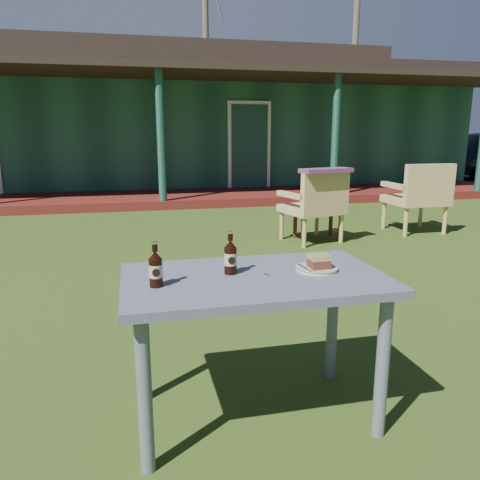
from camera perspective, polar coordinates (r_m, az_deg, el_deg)
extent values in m
plane|color=#334916|center=(3.87, -4.38, -7.61)|extent=(80.00, 80.00, 0.00)
cube|color=#1B483A|center=(13.09, -10.96, 12.58)|extent=(15.00, 6.00, 2.60)
cube|color=black|center=(13.16, -11.24, 18.90)|extent=(15.80, 6.80, 0.30)
cube|color=black|center=(13.21, -11.33, 20.63)|extent=(12.00, 3.50, 0.60)
cube|color=#5E1B16|center=(9.28, -9.66, 4.96)|extent=(15.00, 1.80, 0.16)
cube|color=black|center=(9.26, -10.25, 19.64)|extent=(15.40, 2.00, 0.12)
cylinder|color=#1B483A|center=(8.40, -9.61, 11.97)|extent=(0.14, 0.14, 2.45)
cylinder|color=#1B483A|center=(9.19, 11.52, 11.97)|extent=(0.14, 0.14, 2.45)
cube|color=white|center=(10.38, 1.12, 11.08)|extent=(0.95, 0.06, 2.00)
cube|color=#193D38|center=(10.35, 1.16, 11.08)|extent=(0.80, 0.04, 1.85)
cylinder|color=brown|center=(22.61, -4.17, 21.67)|extent=(0.28, 0.28, 9.50)
cylinder|color=brown|center=(23.26, 13.89, 22.98)|extent=(0.28, 0.28, 11.00)
cube|color=#54596A|center=(2.15, 1.80, -4.88)|extent=(1.20, 0.70, 0.04)
cylinder|color=slate|center=(1.99, -11.54, -18.13)|extent=(0.06, 0.06, 0.68)
cylinder|color=slate|center=(2.25, 16.96, -14.60)|extent=(0.06, 0.06, 0.68)
cylinder|color=slate|center=(2.47, -11.93, -11.69)|extent=(0.06, 0.06, 0.68)
cylinder|color=slate|center=(2.68, 11.19, -9.61)|extent=(0.06, 0.06, 0.68)
cylinder|color=silver|center=(2.26, 9.30, -3.44)|extent=(0.20, 0.20, 0.01)
cylinder|color=olive|center=(2.26, 9.31, -3.32)|extent=(0.20, 0.20, 0.00)
cube|color=#4E2319|center=(2.25, 9.60, -2.83)|extent=(0.09, 0.08, 0.04)
cube|color=olive|center=(2.24, 9.63, -2.07)|extent=(0.09, 0.09, 0.02)
cube|color=silver|center=(2.23, 7.86, -3.41)|extent=(0.03, 0.14, 0.00)
cylinder|color=black|center=(2.16, -1.17, -2.55)|extent=(0.06, 0.06, 0.12)
cone|color=black|center=(2.14, -1.18, -0.52)|extent=(0.06, 0.06, 0.03)
cylinder|color=black|center=(2.13, -1.19, 0.38)|extent=(0.02, 0.02, 0.03)
cylinder|color=silver|center=(2.13, -1.19, 0.95)|extent=(0.03, 0.03, 0.01)
cylinder|color=tan|center=(2.16, -1.18, -2.31)|extent=(0.06, 0.06, 0.06)
cylinder|color=black|center=(2.13, -1.01, -2.52)|extent=(0.03, 0.00, 0.03)
cylinder|color=black|center=(2.01, -10.23, -3.96)|extent=(0.06, 0.06, 0.12)
cone|color=black|center=(1.99, -10.32, -1.85)|extent=(0.06, 0.06, 0.03)
cylinder|color=black|center=(1.99, -10.35, -0.92)|extent=(0.02, 0.02, 0.03)
cylinder|color=silver|center=(1.98, -10.38, -0.32)|extent=(0.03, 0.03, 0.01)
cylinder|color=tan|center=(2.01, -10.24, -3.71)|extent=(0.06, 0.06, 0.06)
cylinder|color=black|center=(1.98, -10.19, -3.95)|extent=(0.03, 0.00, 0.03)
cylinder|color=silver|center=(2.15, 3.21, -4.28)|extent=(0.03, 0.03, 0.01)
cube|color=tan|center=(5.95, 8.72, 3.74)|extent=(0.79, 0.76, 0.09)
cube|color=tan|center=(5.71, 10.37, 5.94)|extent=(0.66, 0.24, 0.43)
cube|color=tan|center=(6.12, 10.92, 5.70)|extent=(0.21, 0.58, 0.06)
cube|color=tan|center=(5.78, 6.29, 5.44)|extent=(0.21, 0.58, 0.06)
cylinder|color=tan|center=(6.36, 9.35, 2.22)|extent=(0.05, 0.05, 0.37)
cylinder|color=tan|center=(6.05, 5.09, 1.79)|extent=(0.05, 0.05, 0.37)
cylinder|color=tan|center=(5.96, 12.25, 1.36)|extent=(0.05, 0.05, 0.37)
cylinder|color=tan|center=(5.63, 7.85, 0.87)|extent=(0.05, 0.05, 0.37)
cube|color=tan|center=(6.91, 20.56, 4.58)|extent=(0.71, 0.67, 0.10)
cube|color=tan|center=(6.64, 22.12, 6.58)|extent=(0.71, 0.09, 0.46)
cube|color=tan|center=(7.08, 22.72, 6.25)|extent=(0.08, 0.62, 0.07)
cube|color=tan|center=(6.73, 18.36, 6.29)|extent=(0.08, 0.62, 0.07)
cylinder|color=tan|center=(7.33, 21.15, 3.04)|extent=(0.06, 0.06, 0.39)
cylinder|color=tan|center=(7.02, 17.14, 2.92)|extent=(0.06, 0.06, 0.39)
cylinder|color=tan|center=(6.90, 23.71, 2.22)|extent=(0.06, 0.06, 0.39)
cylinder|color=tan|center=(6.56, 19.55, 2.07)|extent=(0.06, 0.06, 0.39)
cube|color=#643457|center=(5.68, 10.47, 8.35)|extent=(0.69, 0.37, 0.05)
cube|color=#5E1B16|center=(6.08, 9.49, 3.60)|extent=(0.60, 0.40, 0.04)
cube|color=#5E1B16|center=(5.89, 7.72, 1.37)|extent=(0.04, 0.04, 0.36)
cube|color=#5E1B16|center=(6.08, 12.14, 1.57)|extent=(0.04, 0.04, 0.36)
cube|color=#5E1B16|center=(6.16, 6.74, 1.93)|extent=(0.04, 0.04, 0.36)
cube|color=#5E1B16|center=(6.35, 11.00, 2.10)|extent=(0.04, 0.04, 0.36)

